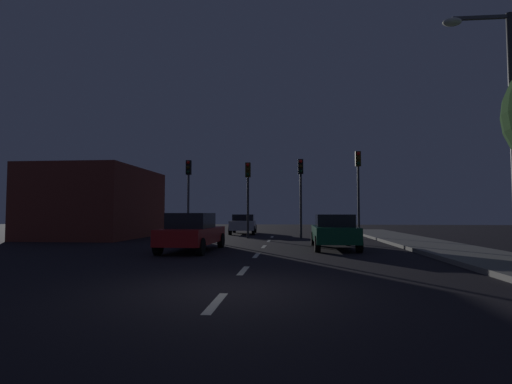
{
  "coord_description": "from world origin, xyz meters",
  "views": [
    {
      "loc": [
        1.29,
        -7.85,
        1.51
      ],
      "look_at": [
        -0.87,
        15.75,
        2.8
      ],
      "focal_mm": 27.74,
      "sensor_mm": 36.0,
      "label": 1
    }
  ],
  "objects": [
    {
      "name": "lane_stripe_fifth",
      "position": [
        0.0,
        14.0,
        0.0
      ],
      "size": [
        0.16,
        1.6,
        0.01
      ],
      "primitive_type": "cube",
      "color": "silver",
      "rests_on": "ground_plane"
    },
    {
      "name": "lane_stripe_third",
      "position": [
        0.0,
        6.4,
        0.0
      ],
      "size": [
        0.16,
        1.6,
        0.01
      ],
      "primitive_type": "cube",
      "color": "silver",
      "rests_on": "ground_plane"
    },
    {
      "name": "lane_stripe_fourth",
      "position": [
        0.0,
        10.2,
        0.0
      ],
      "size": [
        0.16,
        1.6,
        0.01
      ],
      "primitive_type": "cube",
      "color": "silver",
      "rests_on": "ground_plane"
    },
    {
      "name": "lane_stripe_sixth",
      "position": [
        0.0,
        17.8,
        0.0
      ],
      "size": [
        0.16,
        1.6,
        0.01
      ],
      "primitive_type": "cube",
      "color": "silver",
      "rests_on": "ground_plane"
    },
    {
      "name": "traffic_signal_far_left",
      "position": [
        -5.14,
        16.18,
        3.39
      ],
      "size": [
        0.32,
        0.38,
        4.83
      ],
      "color": "#4C4C51",
      "rests_on": "ground_plane"
    },
    {
      "name": "sidewalk_curb_right",
      "position": [
        7.5,
        7.0,
        0.07
      ],
      "size": [
        3.0,
        40.0,
        0.15
      ],
      "primitive_type": "cube",
      "color": "gray",
      "rests_on": "ground_plane"
    },
    {
      "name": "lane_stripe_second",
      "position": [
        0.0,
        2.6,
        0.0
      ],
      "size": [
        0.16,
        1.6,
        0.01
      ],
      "primitive_type": "cube",
      "color": "silver",
      "rests_on": "ground_plane"
    },
    {
      "name": "traffic_signal_far_right",
      "position": [
        5.25,
        16.18,
        3.66
      ],
      "size": [
        0.32,
        0.38,
        5.25
      ],
      "color": "#2D2D30",
      "rests_on": "ground_plane"
    },
    {
      "name": "ground_plane",
      "position": [
        0.0,
        7.0,
        0.0
      ],
      "size": [
        80.0,
        80.0,
        0.0
      ],
      "primitive_type": "plane",
      "color": "black"
    },
    {
      "name": "storefront_left",
      "position": [
        -11.0,
        16.16,
        2.16
      ],
      "size": [
        5.99,
        8.31,
        4.33
      ],
      "primitive_type": "cube",
      "color": "maroon",
      "rests_on": "ground_plane"
    },
    {
      "name": "traffic_signal_center_left",
      "position": [
        -1.41,
        16.18,
        3.27
      ],
      "size": [
        0.32,
        0.38,
        4.64
      ],
      "color": "#2D2D30",
      "rests_on": "ground_plane"
    },
    {
      "name": "car_adjacent_lane",
      "position": [
        -2.72,
        7.8,
        0.77
      ],
      "size": [
        1.94,
        4.58,
        1.53
      ],
      "color": "#B21919",
      "rests_on": "ground_plane"
    },
    {
      "name": "car_stopped_ahead",
      "position": [
        3.08,
        9.4,
        0.75
      ],
      "size": [
        1.84,
        4.45,
        1.47
      ],
      "color": "#0F4C2D",
      "rests_on": "ground_plane"
    },
    {
      "name": "street_lamp_right",
      "position": [
        7.5,
        4.32,
        4.51
      ],
      "size": [
        2.01,
        0.36,
        7.51
      ],
      "color": "#2D2D30",
      "rests_on": "ground_plane"
    },
    {
      "name": "traffic_signal_center_right",
      "position": [
        1.82,
        16.18,
        3.38
      ],
      "size": [
        0.32,
        0.38,
        4.81
      ],
      "color": "#2D2D30",
      "rests_on": "ground_plane"
    },
    {
      "name": "lane_stripe_nearest",
      "position": [
        0.0,
        -1.2,
        0.0
      ],
      "size": [
        0.16,
        1.6,
        0.01
      ],
      "primitive_type": "cube",
      "color": "silver",
      "rests_on": "ground_plane"
    },
    {
      "name": "car_oncoming_far",
      "position": [
        -2.35,
        21.57,
        0.75
      ],
      "size": [
        2.07,
        4.43,
        1.44
      ],
      "color": "silver",
      "rests_on": "ground_plane"
    }
  ]
}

